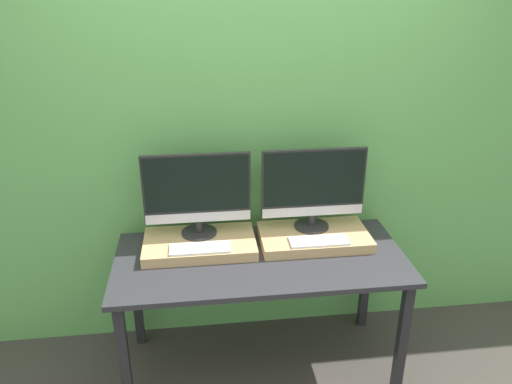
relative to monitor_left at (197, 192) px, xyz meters
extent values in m
cube|color=#66B75B|center=(0.33, 0.24, 0.23)|extent=(8.00, 0.04, 2.60)
cube|color=#2D2D33|center=(0.33, -0.20, -0.33)|extent=(1.59, 0.73, 0.03)
cube|color=#232328|center=(-0.41, -0.50, -0.71)|extent=(0.05, 0.05, 0.73)
cube|color=#232328|center=(1.06, -0.50, -0.71)|extent=(0.05, 0.05, 0.73)
cube|color=#232328|center=(-0.41, 0.11, -0.71)|extent=(0.05, 0.05, 0.73)
cube|color=#232328|center=(1.06, 0.11, -0.71)|extent=(0.05, 0.05, 0.73)
cube|color=tan|center=(0.00, -0.07, -0.29)|extent=(0.62, 0.37, 0.06)
cylinder|color=#282828|center=(0.00, 0.00, -0.25)|extent=(0.20, 0.20, 0.01)
cylinder|color=#282828|center=(0.00, 0.00, -0.21)|extent=(0.04, 0.04, 0.07)
cube|color=#282828|center=(0.00, 0.00, 0.02)|extent=(0.59, 0.02, 0.40)
cube|color=black|center=(0.00, -0.01, 0.05)|extent=(0.57, 0.00, 0.32)
cube|color=silver|center=(0.00, -0.01, -0.15)|extent=(0.59, 0.00, 0.06)
cube|color=silver|center=(0.00, -0.18, -0.25)|extent=(0.33, 0.12, 0.01)
cube|color=silver|center=(0.00, -0.18, -0.24)|extent=(0.31, 0.11, 0.00)
cube|color=tan|center=(0.65, -0.07, -0.29)|extent=(0.62, 0.37, 0.06)
cylinder|color=#282828|center=(0.65, 0.00, -0.25)|extent=(0.20, 0.20, 0.01)
cylinder|color=#282828|center=(0.65, 0.00, -0.21)|extent=(0.04, 0.04, 0.07)
cube|color=#282828|center=(0.65, 0.00, 0.02)|extent=(0.59, 0.02, 0.40)
cube|color=black|center=(0.65, -0.01, 0.05)|extent=(0.57, 0.00, 0.32)
cube|color=silver|center=(0.65, -0.01, -0.15)|extent=(0.59, 0.00, 0.06)
cube|color=silver|center=(0.65, -0.18, -0.25)|extent=(0.33, 0.12, 0.01)
cube|color=silver|center=(0.65, -0.18, -0.24)|extent=(0.31, 0.11, 0.00)
camera|label=1|loc=(0.01, -2.54, 1.09)|focal=35.00mm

